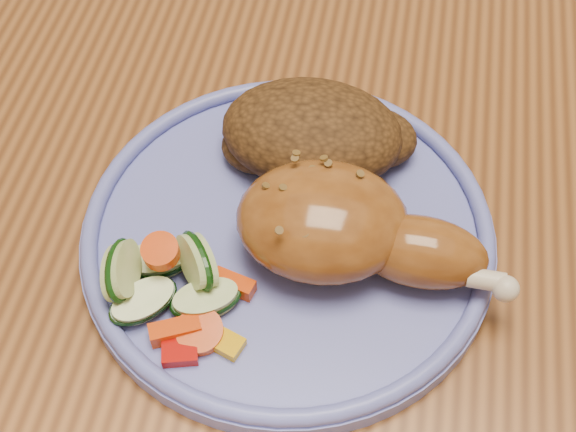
{
  "coord_description": "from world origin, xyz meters",
  "views": [
    {
      "loc": [
        -0.04,
        -0.39,
        1.15
      ],
      "look_at": [
        -0.09,
        -0.13,
        0.78
      ],
      "focal_mm": 50.0,
      "sensor_mm": 36.0,
      "label": 1
    }
  ],
  "objects": [
    {
      "name": "dining_table",
      "position": [
        0.0,
        0.0,
        0.67
      ],
      "size": [
        0.9,
        1.4,
        0.75
      ],
      "color": "brown",
      "rests_on": "ground"
    },
    {
      "name": "plate_rim",
      "position": [
        -0.09,
        -0.13,
        0.77
      ],
      "size": [
        0.24,
        0.24,
        0.01
      ],
      "primitive_type": "torus",
      "color": "#5F67C0",
      "rests_on": "plate"
    },
    {
      "name": "vegetable_pile",
      "position": [
        -0.15,
        -0.18,
        0.77
      ],
      "size": [
        0.09,
        0.08,
        0.04
      ],
      "color": "#A50A05",
      "rests_on": "plate"
    },
    {
      "name": "rice_pilaf",
      "position": [
        -0.09,
        -0.07,
        0.78
      ],
      "size": [
        0.12,
        0.08,
        0.05
      ],
      "color": "#492C12",
      "rests_on": "plate"
    },
    {
      "name": "chicken_leg",
      "position": [
        -0.06,
        -0.14,
        0.79
      ],
      "size": [
        0.16,
        0.09,
        0.05
      ],
      "color": "brown",
      "rests_on": "plate"
    },
    {
      "name": "plate",
      "position": [
        -0.09,
        -0.13,
        0.76
      ],
      "size": [
        0.24,
        0.24,
        0.01
      ],
      "primitive_type": "cylinder",
      "color": "#5F67C0",
      "rests_on": "dining_table"
    }
  ]
}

